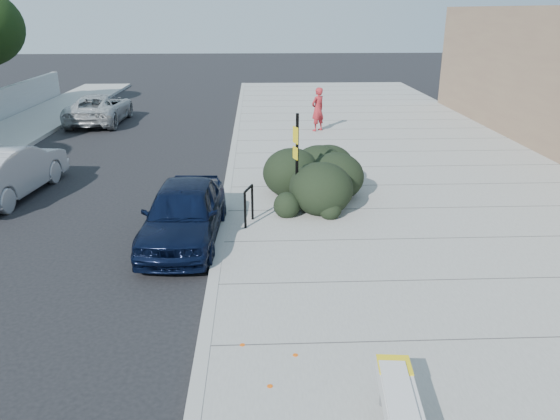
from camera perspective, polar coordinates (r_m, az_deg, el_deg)
The scene contains 11 objects.
ground at distance 10.50m, azimuth -7.02°, elevation -8.46°, with size 120.00×120.00×0.00m, color black.
sidewalk_near at distance 15.75m, azimuth 15.12°, elevation 1.22°, with size 11.20×50.00×0.15m, color gray.
curb_near at distance 15.04m, azimuth -5.68°, elevation 0.99°, with size 0.22×50.00×0.17m, color #9E9E99.
bench at distance 6.80m, azimuth 12.81°, elevation -20.37°, with size 0.63×2.09×0.62m.
bike_rack at distance 13.02m, azimuth -3.29°, elevation 0.85°, with size 0.23×0.60×0.91m.
sign_post at distance 13.61m, azimuth 1.73°, elevation 5.58°, with size 0.14×0.28×2.50m.
hedge at distance 15.08m, azimuth 3.68°, elevation 4.24°, with size 1.92×3.84×1.44m, color black.
sedan_navy at distance 12.49m, azimuth -10.03°, elevation -0.30°, with size 1.65×4.11×1.40m, color black.
wagon_silver at distance 17.20m, azimuth -26.72°, elevation 3.68°, with size 1.59×4.55×1.50m, color #ACACB1.
suv_silver at distance 27.18m, azimuth -18.31°, elevation 10.04°, with size 2.25×4.89×1.36m, color #A9ACAE.
pedestrian at distance 23.41m, azimuth 3.97°, elevation 10.45°, with size 0.67×0.44×1.82m, color maroon.
Camera 1 is at (0.87, -9.19, 5.01)m, focal length 35.00 mm.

